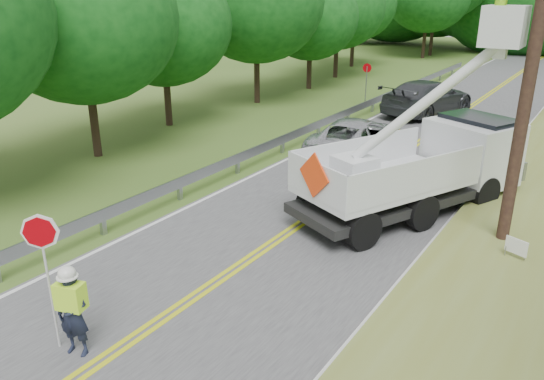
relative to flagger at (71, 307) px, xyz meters
The scene contains 9 objects.
ground 1.18m from the flagger, 36.74° to the right, with size 140.00×140.00×0.00m, color #365A1A.
road 13.64m from the flagger, 87.71° to the left, with size 7.20×96.00×0.03m.
guardrail 14.92m from the flagger, 103.48° to the left, with size 0.18×48.00×0.77m.
flagger is the anchor object (origin of this frame).
bucket_truck 10.85m from the flagger, 72.31° to the left, with size 5.10×7.55×7.03m.
suv_silver 13.94m from the flagger, 94.04° to the left, with size 2.46×5.34×1.48m, color silver.
suv_darkgrey 22.64m from the flagger, 92.46° to the left, with size 2.44×6.00×1.74m, color #3F4247.
stop_sign_permanent 23.01m from the flagger, 101.08° to the left, with size 0.51×0.08×2.38m.
yard_sign 9.71m from the flagger, 51.77° to the left, with size 0.52×0.22×0.78m.
Camera 1 is at (6.77, -4.31, 6.22)m, focal length 35.06 mm.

